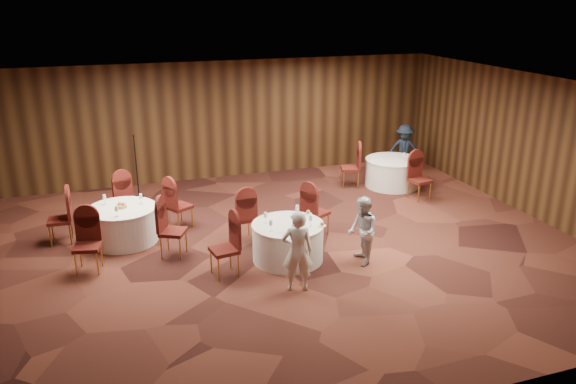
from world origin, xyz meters
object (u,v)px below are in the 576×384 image
object	(u,v)px
table_main	(288,242)
mic_stand	(138,179)
man_c	(404,150)
table_left	(123,224)
woman_b	(362,231)
woman_a	(297,251)
table_right	(392,172)

from	to	relation	value
table_main	mic_stand	world-z (taller)	mic_stand
table_main	man_c	xyz separation A→B (m)	(4.87, 4.15, 0.34)
table_left	mic_stand	xyz separation A→B (m)	(0.51, 2.68, 0.09)
table_left	woman_b	xyz separation A→B (m)	(4.21, -2.50, 0.29)
man_c	table_left	bearing A→B (deg)	-134.73
table_left	man_c	bearing A→B (deg)	16.06
mic_stand	woman_a	xyz separation A→B (m)	(2.21, -5.74, 0.26)
table_right	table_main	bearing A→B (deg)	-140.86
table_main	woman_b	bearing A→B (deg)	-24.85
table_main	man_c	bearing A→B (deg)	40.45
table_right	mic_stand	world-z (taller)	mic_stand
table_right	woman_a	world-z (taller)	woman_a
woman_b	man_c	distance (m)	5.95
table_left	woman_a	size ratio (longest dim) A/B	0.96
mic_stand	woman_a	size ratio (longest dim) A/B	1.10
table_right	woman_a	size ratio (longest dim) A/B	0.99
table_left	mic_stand	size ratio (longest dim) A/B	0.88
table_main	man_c	size ratio (longest dim) A/B	0.97
mic_stand	man_c	distance (m)	7.32
table_right	man_c	xyz separation A→B (m)	(0.81, 0.85, 0.34)
table_main	mic_stand	size ratio (longest dim) A/B	0.86
table_main	table_right	world-z (taller)	same
table_right	woman_b	bearing A→B (deg)	-125.57
table_left	mic_stand	bearing A→B (deg)	79.27
table_left	woman_a	distance (m)	4.11
woman_b	woman_a	bearing A→B (deg)	-60.00
table_left	table_right	distance (m)	7.14
mic_stand	woman_b	bearing A→B (deg)	-54.41
table_left	table_right	bearing A→B (deg)	11.31
table_main	mic_stand	distance (m)	5.19
table_right	man_c	distance (m)	1.22
mic_stand	table_right	bearing A→B (deg)	-11.18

